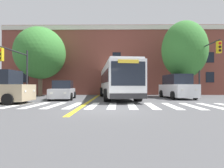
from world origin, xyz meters
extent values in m
plane|color=#4C4C4F|center=(0.00, 0.00, 0.00)|extent=(120.00, 120.00, 0.00)
cube|color=white|center=(-5.81, 1.93, 0.00)|extent=(0.61, 3.62, 0.01)
cube|color=white|center=(-4.58, 1.89, 0.00)|extent=(0.61, 3.62, 0.01)
cube|color=white|center=(-3.35, 1.85, 0.00)|extent=(0.61, 3.62, 0.01)
cube|color=white|center=(-2.12, 1.80, 0.00)|extent=(0.61, 3.62, 0.01)
cube|color=white|center=(-0.89, 1.76, 0.00)|extent=(0.61, 3.62, 0.01)
cube|color=white|center=(0.34, 1.72, 0.00)|extent=(0.61, 3.62, 0.01)
cube|color=white|center=(1.57, 1.68, 0.00)|extent=(0.61, 3.62, 0.01)
cube|color=white|center=(2.80, 1.63, 0.00)|extent=(0.61, 3.62, 0.01)
cube|color=white|center=(4.02, 1.59, 0.00)|extent=(0.61, 3.62, 0.01)
cube|color=white|center=(5.25, 1.55, 0.00)|extent=(0.61, 3.62, 0.01)
cube|color=white|center=(6.48, 1.51, 0.00)|extent=(0.61, 3.62, 0.01)
cube|color=gold|center=(-1.59, 15.70, 0.00)|extent=(0.12, 36.00, 0.01)
cube|color=gold|center=(-1.43, 15.70, 0.00)|extent=(0.12, 36.00, 0.01)
cube|color=white|center=(0.70, 8.20, 1.74)|extent=(3.93, 12.21, 2.70)
cube|color=black|center=(1.98, 8.35, 2.01)|extent=(1.30, 10.96, 0.97)
cube|color=black|center=(-0.58, 8.05, 2.01)|extent=(1.30, 10.96, 0.97)
cube|color=black|center=(1.40, 2.23, 2.07)|extent=(2.29, 0.29, 1.62)
cube|color=yellow|center=(1.40, 2.23, 2.87)|extent=(1.40, 0.19, 0.24)
cube|color=#232326|center=(1.40, 2.20, 0.57)|extent=(2.50, 0.39, 0.36)
cube|color=silver|center=(0.70, 8.20, 3.17)|extent=(3.73, 11.72, 0.16)
cylinder|color=black|center=(2.35, 4.65, 0.52)|extent=(0.68, 1.09, 1.03)
cylinder|color=black|center=(-0.08, 4.37, 0.52)|extent=(0.68, 1.09, 1.03)
cylinder|color=black|center=(1.60, 11.02, 0.52)|extent=(0.68, 1.09, 1.03)
cylinder|color=black|center=(-0.83, 10.74, 0.52)|extent=(0.68, 1.09, 1.03)
cylinder|color=black|center=(1.48, 12.12, 0.52)|extent=(0.68, 1.09, 1.03)
cylinder|color=black|center=(-0.96, 11.83, 0.52)|extent=(0.68, 1.09, 1.03)
cube|color=#B7BABF|center=(-4.24, 6.64, 0.59)|extent=(2.24, 4.39, 0.81)
cube|color=black|center=(-4.26, 6.77, 1.35)|extent=(1.81, 2.19, 0.73)
cube|color=white|center=(-3.47, 4.59, 0.67)|extent=(0.20, 0.06, 0.14)
cube|color=white|center=(-4.52, 4.47, 0.67)|extent=(0.20, 0.06, 0.14)
cylinder|color=black|center=(-3.19, 5.45, 0.33)|extent=(0.29, 0.68, 0.66)
cylinder|color=black|center=(-4.99, 5.24, 0.33)|extent=(0.29, 0.68, 0.66)
cylinder|color=black|center=(-3.49, 8.04, 0.33)|extent=(0.29, 0.68, 0.66)
cylinder|color=black|center=(-5.29, 7.84, 0.33)|extent=(0.29, 0.68, 0.66)
cube|color=white|center=(6.66, 8.00, 0.79)|extent=(2.31, 5.18, 1.16)
cube|color=black|center=(6.66, 8.05, 1.86)|extent=(2.00, 3.24, 0.97)
cube|color=white|center=(7.42, 5.49, 0.91)|extent=(0.20, 0.05, 0.14)
cube|color=white|center=(6.21, 5.42, 0.91)|extent=(0.20, 0.05, 0.14)
cylinder|color=black|center=(7.78, 6.49, 0.38)|extent=(0.26, 0.77, 0.76)
cylinder|color=black|center=(5.73, 6.37, 0.38)|extent=(0.26, 0.77, 0.76)
cylinder|color=black|center=(7.60, 9.63, 0.38)|extent=(0.26, 0.77, 0.76)
cylinder|color=black|center=(5.54, 9.51, 0.38)|extent=(0.26, 0.77, 0.76)
cube|color=navy|center=(0.18, 18.72, 0.58)|extent=(2.12, 3.82, 0.82)
cube|color=black|center=(0.18, 18.76, 1.41)|extent=(1.76, 2.17, 0.84)
cube|color=white|center=(0.48, 16.83, 0.66)|extent=(0.20, 0.06, 0.14)
cube|color=white|center=(-0.54, 16.94, 0.66)|extent=(0.20, 0.06, 0.14)
cylinder|color=black|center=(0.92, 17.49, 0.30)|extent=(0.29, 0.62, 0.60)
cylinder|color=black|center=(-0.82, 17.69, 0.30)|extent=(0.29, 0.62, 0.60)
cylinder|color=black|center=(1.18, 19.75, 0.30)|extent=(0.29, 0.62, 0.60)
cylinder|color=black|center=(-0.57, 19.94, 0.30)|extent=(0.29, 0.62, 0.60)
cube|color=white|center=(-5.45, 3.47, 0.89)|extent=(0.04, 0.20, 0.14)
cube|color=white|center=(-5.48, 2.27, 0.89)|extent=(0.04, 0.20, 0.14)
cylinder|color=black|center=(-6.37, 3.91, 0.38)|extent=(0.76, 0.23, 0.76)
cylinder|color=black|center=(-6.41, 1.87, 0.38)|extent=(0.76, 0.23, 0.76)
cylinder|color=#28282D|center=(9.33, 8.92, 2.81)|extent=(0.16, 0.16, 5.63)
cylinder|color=#28282D|center=(9.32, 7.12, 5.11)|extent=(0.14, 3.59, 0.11)
cube|color=yellow|center=(9.30, 5.48, 4.51)|extent=(0.34, 0.28, 1.00)
cylinder|color=red|center=(9.30, 5.33, 4.81)|extent=(0.22, 0.03, 0.22)
cylinder|color=black|center=(9.30, 5.33, 4.51)|extent=(0.22, 0.03, 0.22)
cylinder|color=black|center=(9.30, 5.33, 4.21)|extent=(0.22, 0.03, 0.22)
cylinder|color=#28282D|center=(-8.08, 7.69, 2.36)|extent=(0.16, 0.16, 4.73)
cylinder|color=#28282D|center=(-8.13, 5.69, 4.23)|extent=(0.21, 4.00, 0.11)
cube|color=yellow|center=(-8.17, 3.84, 3.63)|extent=(0.35, 0.29, 1.00)
cylinder|color=brown|center=(8.15, 9.89, 1.27)|extent=(0.53, 0.53, 2.54)
ellipsoid|color=#387A33|center=(8.15, 9.89, 5.20)|extent=(5.61, 5.61, 6.26)
cylinder|color=brown|center=(-8.39, 11.50, 1.26)|extent=(0.49, 0.49, 2.52)
ellipsoid|color=#387A33|center=(-8.39, 11.50, 5.12)|extent=(8.14, 8.66, 6.12)
cube|color=brown|center=(0.81, 17.54, 4.74)|extent=(31.18, 6.84, 9.48)
cube|color=beige|center=(0.81, 14.04, 9.08)|extent=(31.18, 0.16, 0.60)
cube|color=black|center=(-11.67, 14.09, 2.37)|extent=(1.10, 0.06, 1.40)
cube|color=black|center=(0.81, 14.09, 2.37)|extent=(1.10, 0.06, 1.40)
cube|color=black|center=(13.28, 14.09, 2.37)|extent=(1.10, 0.06, 1.40)
cube|color=black|center=(-11.67, 14.09, 5.02)|extent=(1.10, 0.06, 1.40)
cube|color=black|center=(0.81, 14.09, 5.02)|extent=(1.10, 0.06, 1.40)
cube|color=black|center=(13.28, 14.09, 5.02)|extent=(1.10, 0.06, 1.40)
camera|label=1|loc=(0.43, -9.31, 1.28)|focal=28.00mm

